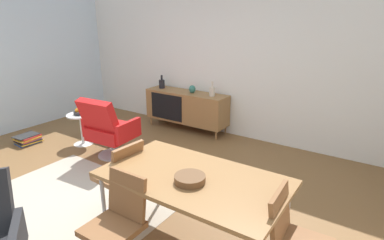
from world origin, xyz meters
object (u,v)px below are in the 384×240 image
at_px(wooden_bowl_on_table, 190,179).
at_px(dining_chair_front_left, 118,223).
at_px(vase_cobalt, 212,91).
at_px(dining_table, 193,181).
at_px(fruit_bowl, 80,112).
at_px(vase_sculptural_dark, 192,89).
at_px(vase_ceramic_small, 162,84).
at_px(side_table_round, 81,126).
at_px(sideboard, 186,107).
at_px(dining_chair_near_window, 121,176).
at_px(lounge_chair_red, 108,128).
at_px(magazine_stack, 28,139).

height_order(wooden_bowl_on_table, dining_chair_front_left, dining_chair_front_left).
bearing_deg(vase_cobalt, dining_table, -62.80).
distance_m(dining_table, fruit_bowl, 3.09).
height_order(vase_sculptural_dark, vase_ceramic_small, vase_ceramic_small).
xyz_separation_m(vase_cobalt, vase_sculptural_dark, (-0.42, 0.00, -0.02)).
distance_m(dining_chair_front_left, side_table_round, 3.02).
xyz_separation_m(sideboard, dining_chair_front_left, (1.54, -3.16, 0.03)).
bearing_deg(dining_chair_near_window, lounge_chair_red, 142.94).
distance_m(side_table_round, magazine_stack, 0.97).
relative_size(vase_sculptural_dark, lounge_chair_red, 0.15).
bearing_deg(vase_ceramic_small, fruit_bowl, -105.99).
height_order(vase_sculptural_dark, wooden_bowl_on_table, vase_sculptural_dark).
distance_m(dining_table, wooden_bowl_on_table, 0.13).
bearing_deg(wooden_bowl_on_table, vase_sculptural_dark, 123.50).
bearing_deg(fruit_bowl, vase_cobalt, 44.94).
distance_m(vase_sculptural_dark, side_table_round, 2.00).
bearing_deg(magazine_stack, lounge_chair_red, 14.64).
bearing_deg(dining_table, lounge_chair_red, 156.28).
height_order(lounge_chair_red, side_table_round, lounge_chair_red).
relative_size(sideboard, vase_sculptural_dark, 11.27).
height_order(lounge_chair_red, fruit_bowl, lounge_chair_red).
bearing_deg(lounge_chair_red, dining_table, -23.72).
bearing_deg(lounge_chair_red, dining_chair_near_window, -37.06).
bearing_deg(wooden_bowl_on_table, fruit_bowl, 158.91).
distance_m(dining_chair_near_window, side_table_round, 2.28).
relative_size(vase_cobalt, fruit_bowl, 1.31).
bearing_deg(vase_cobalt, sideboard, -179.80).
relative_size(dining_chair_front_left, magazine_stack, 2.11).
relative_size(dining_table, lounge_chair_red, 1.69).
xyz_separation_m(lounge_chair_red, side_table_round, (-0.77, 0.10, -0.15)).
bearing_deg(sideboard, dining_table, -54.07).
relative_size(sideboard, vase_cobalt, 6.12).
distance_m(dining_chair_near_window, fruit_bowl, 2.28).
bearing_deg(vase_sculptural_dark, vase_ceramic_small, 180.00).
bearing_deg(magazine_stack, vase_ceramic_small, 59.07).
bearing_deg(dining_chair_front_left, dining_chair_near_window, 134.14).
xyz_separation_m(dining_table, dining_chair_near_window, (-0.89, -0.00, -0.23)).
xyz_separation_m(vase_cobalt, dining_chair_front_left, (0.99, -3.16, -0.34)).
xyz_separation_m(fruit_bowl, magazine_stack, (-0.79, -0.51, -0.49)).
height_order(vase_sculptural_dark, lounge_chair_red, lounge_chair_red).
bearing_deg(side_table_round, dining_chair_near_window, -27.23).
bearing_deg(dining_chair_near_window, vase_ceramic_small, 121.06).
distance_m(vase_sculptural_dark, lounge_chair_red, 1.74).
relative_size(lounge_chair_red, magazine_stack, 2.34).
distance_m(vase_ceramic_small, lounge_chair_red, 1.73).
relative_size(fruit_bowl, magazine_stack, 0.49).
xyz_separation_m(vase_cobalt, magazine_stack, (-2.36, -2.07, -0.74)).
distance_m(vase_ceramic_small, side_table_round, 1.70).
height_order(vase_ceramic_small, fruit_bowl, vase_ceramic_small).
bearing_deg(dining_chair_near_window, vase_sculptural_dark, 108.37).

